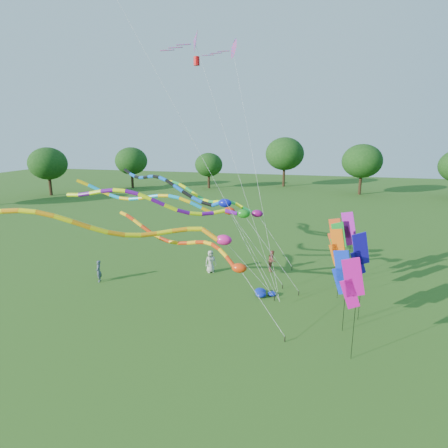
% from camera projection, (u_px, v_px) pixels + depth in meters
% --- Properties ---
extents(ground, '(160.00, 160.00, 0.00)m').
position_uv_depth(ground, '(224.00, 333.00, 20.01)').
color(ground, '#215115').
rests_on(ground, ground).
extents(tree_ring, '(118.97, 119.92, 9.54)m').
position_uv_depth(tree_ring, '(206.00, 243.00, 17.65)').
color(tree_ring, '#382314').
rests_on(tree_ring, ground).
extents(tube_kite_red, '(11.50, 4.69, 5.80)m').
position_uv_depth(tube_kite_red, '(193.00, 246.00, 22.26)').
color(tube_kite_red, black).
rests_on(tube_kite_red, ground).
extents(tube_kite_orange, '(15.03, 6.01, 7.03)m').
position_uv_depth(tube_kite_orange, '(141.00, 230.00, 21.91)').
color(tube_kite_orange, black).
rests_on(tube_kite_orange, ground).
extents(tube_kite_purple, '(13.77, 3.98, 7.79)m').
position_uv_depth(tube_kite_purple, '(179.00, 205.00, 22.89)').
color(tube_kite_purple, black).
rests_on(tube_kite_purple, ground).
extents(tube_kite_blue, '(13.62, 6.65, 7.91)m').
position_uv_depth(tube_kite_blue, '(180.00, 189.00, 27.77)').
color(tube_kite_blue, black).
rests_on(tube_kite_blue, ground).
extents(tube_kite_cyan, '(13.68, 2.29, 7.86)m').
position_uv_depth(tube_kite_cyan, '(171.00, 202.00, 24.81)').
color(tube_kite_cyan, black).
rests_on(tube_kite_cyan, ground).
extents(tube_kite_green, '(12.23, 4.82, 6.67)m').
position_uv_depth(tube_kite_green, '(222.00, 202.00, 32.00)').
color(tube_kite_green, black).
rests_on(tube_kite_green, ground).
extents(delta_kite_high_a, '(7.92, 1.99, 16.60)m').
position_uv_depth(delta_kite_high_a, '(195.00, 42.00, 21.96)').
color(delta_kite_high_a, black).
rests_on(delta_kite_high_a, ground).
extents(delta_kite_high_c, '(6.93, 7.49, 17.91)m').
position_uv_depth(delta_kite_high_c, '(232.00, 48.00, 26.61)').
color(delta_kite_high_c, black).
rests_on(delta_kite_high_c, ground).
extents(banner_pole_blue_b, '(1.10, 0.53, 5.23)m').
position_uv_depth(banner_pole_blue_b, '(360.00, 254.00, 20.47)').
color(banner_pole_blue_b, black).
rests_on(banner_pole_blue_b, ground).
extents(banner_pole_violet, '(1.15, 0.34, 5.14)m').
position_uv_depth(banner_pole_violet, '(348.00, 229.00, 26.21)').
color(banner_pole_violet, black).
rests_on(banner_pole_violet, ground).
extents(banner_pole_magenta_b, '(1.13, 0.43, 4.27)m').
position_uv_depth(banner_pole_magenta_b, '(342.00, 272.00, 20.49)').
color(banner_pole_magenta_b, black).
rests_on(banner_pole_magenta_b, ground).
extents(banner_pole_red, '(1.14, 0.41, 4.75)m').
position_uv_depth(banner_pole_red, '(335.00, 236.00, 25.98)').
color(banner_pole_red, black).
rests_on(banner_pole_red, ground).
extents(banner_pole_magenta_a, '(1.16, 0.23, 5.07)m').
position_uv_depth(banner_pole_magenta_a, '(352.00, 284.00, 16.89)').
color(banner_pole_magenta_a, black).
rests_on(banner_pole_magenta_a, ground).
extents(banner_pole_orange, '(1.09, 0.55, 4.65)m').
position_uv_depth(banner_pole_orange, '(337.00, 247.00, 23.63)').
color(banner_pole_orange, black).
rests_on(banner_pole_orange, ground).
extents(banner_pole_blue_a, '(1.11, 0.49, 4.57)m').
position_uv_depth(banner_pole_blue_a, '(342.00, 272.00, 19.62)').
color(banner_pole_blue_a, black).
rests_on(banner_pole_blue_a, ground).
extents(banner_pole_green, '(1.14, 0.40, 4.70)m').
position_uv_depth(banner_pole_green, '(338.00, 240.00, 25.08)').
color(banner_pole_green, black).
rests_on(banner_pole_green, ground).
extents(blue_nylon_heap, '(1.26, 1.07, 0.46)m').
position_uv_depth(blue_nylon_heap, '(266.00, 294.00, 24.40)').
color(blue_nylon_heap, '#0C1F9F').
rests_on(blue_nylon_heap, ground).
extents(person_a, '(1.01, 0.93, 1.73)m').
position_uv_depth(person_a, '(211.00, 261.00, 28.60)').
color(person_a, '#B9B6A6').
rests_on(person_a, ground).
extents(person_b, '(0.60, 0.69, 1.59)m').
position_uv_depth(person_b, '(99.00, 271.00, 26.79)').
color(person_b, '#3F4C58').
rests_on(person_b, ground).
extents(person_c, '(0.65, 0.82, 1.62)m').
position_uv_depth(person_c, '(272.00, 261.00, 28.95)').
color(person_c, '#9B4538').
rests_on(person_c, ground).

